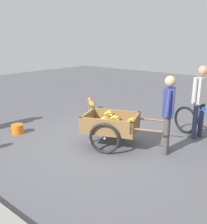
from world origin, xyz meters
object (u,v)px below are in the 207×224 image
bicycle (204,125)px  cyclist_person (201,95)px  plastic_bucket (18,129)px  vendor_person (168,108)px  dog (91,103)px  fruit_cart (111,126)px

bicycle → cyclist_person: (0.15, -0.04, 0.64)m
bicycle → plastic_bucket: size_ratio=5.74×
plastic_bucket → cyclist_person: bearing=-143.5°
vendor_person → dog: (3.18, -1.26, -0.65)m
bicycle → plastic_bucket: (3.55, 2.48, -0.24)m
cyclist_person → dog: bearing=-0.9°
bicycle → dog: size_ratio=2.82×
fruit_cart → plastic_bucket: (2.17, 0.89, -0.32)m
fruit_cart → plastic_bucket: size_ratio=6.47×
cyclist_person → dog: cyclist_person is taller
cyclist_person → bicycle: bearing=163.6°
dog → plastic_bucket: dog is taller
plastic_bucket → bicycle: bearing=-145.1°
vendor_person → bicycle: vendor_person is taller
cyclist_person → dog: size_ratio=2.90×
vendor_person → bicycle: bearing=-105.3°
plastic_bucket → dog: bearing=-91.2°
bicycle → dog: bearing=-1.6°
plastic_bucket → vendor_person: bearing=-157.9°
fruit_cart → cyclist_person: size_ratio=1.10×
fruit_cart → dog: 2.71m
vendor_person → bicycle: size_ratio=0.96×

